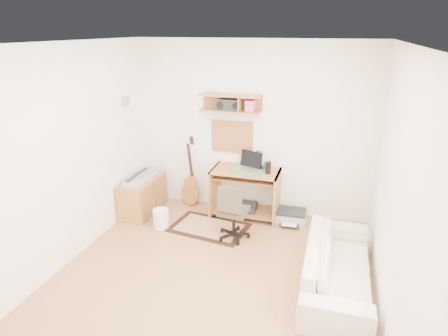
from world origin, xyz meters
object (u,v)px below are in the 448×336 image
(desk, at_px, (245,193))
(printer, at_px, (291,216))
(cabinet, at_px, (143,195))
(task_chair, at_px, (234,211))
(sofa, at_px, (339,259))

(desk, bearing_deg, printer, 0.02)
(cabinet, distance_m, printer, 2.30)
(desk, distance_m, task_chair, 0.70)
(cabinet, bearing_deg, task_chair, -13.56)
(task_chair, relative_size, printer, 1.80)
(task_chair, bearing_deg, desk, 94.91)
(printer, relative_size, sofa, 0.25)
(desk, height_order, sofa, desk)
(desk, bearing_deg, cabinet, -168.33)
(sofa, bearing_deg, cabinet, 70.02)
(task_chair, relative_size, cabinet, 0.91)
(desk, relative_size, task_chair, 1.22)
(task_chair, distance_m, cabinet, 1.63)
(task_chair, height_order, sofa, task_chair)
(desk, height_order, cabinet, desk)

